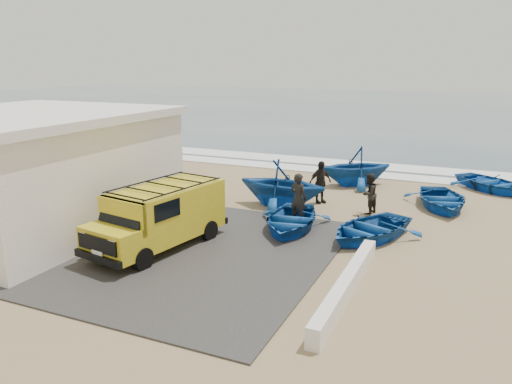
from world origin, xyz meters
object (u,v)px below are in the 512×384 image
(boat_far_right, at_px, (491,183))
(boat_near_right, at_px, (369,228))
(boat_mid_left, at_px, (282,183))
(fisherman_back, at_px, (320,182))
(fisherman_front, at_px, (298,198))
(building, at_px, (27,169))
(boat_far_left, at_px, (356,166))
(boat_near_left, at_px, (290,220))
(parapet, at_px, (347,285))
(fisherman_middle, at_px, (369,194))
(van, at_px, (161,214))
(boat_mid_right, at_px, (441,199))

(boat_far_right, bearing_deg, boat_near_right, -159.07)
(boat_mid_left, distance_m, fisherman_back, 1.80)
(boat_far_right, relative_size, fisherman_front, 1.92)
(building, relative_size, boat_far_left, 2.51)
(boat_near_left, relative_size, boat_mid_left, 0.99)
(boat_mid_left, bearing_deg, fisherman_back, -47.48)
(parapet, distance_m, boat_near_left, 5.49)
(parapet, xyz_separation_m, boat_near_left, (-3.24, 4.43, 0.12))
(boat_near_right, bearing_deg, boat_mid_left, 171.65)
(fisherman_back, bearing_deg, boat_mid_left, 169.69)
(fisherman_back, bearing_deg, fisherman_middle, -68.85)
(van, relative_size, boat_near_left, 1.37)
(building, bearing_deg, fisherman_front, 25.15)
(boat_far_right, relative_size, fisherman_back, 2.00)
(fisherman_front, bearing_deg, boat_near_right, -177.39)
(van, xyz_separation_m, boat_mid_left, (1.89, 6.26, -0.13))
(boat_near_left, relative_size, fisherman_front, 1.95)
(boat_near_left, distance_m, boat_mid_left, 3.23)
(boat_far_left, height_order, fisherman_middle, boat_far_left)
(boat_near_left, distance_m, boat_near_right, 2.89)
(building, xyz_separation_m, boat_mid_right, (14.15, 8.73, -1.76))
(parapet, relative_size, boat_far_left, 1.60)
(boat_mid_left, height_order, fisherman_front, boat_mid_left)
(van, bearing_deg, parapet, 1.11)
(fisherman_back, bearing_deg, boat_near_left, -139.79)
(boat_mid_right, bearing_deg, boat_near_left, -148.81)
(fisherman_middle, bearing_deg, boat_mid_left, -64.75)
(building, height_order, boat_mid_right, building)
(fisherman_middle, height_order, fisherman_back, fisherman_back)
(boat_mid_right, bearing_deg, parapet, -115.75)
(boat_far_left, bearing_deg, building, -79.22)
(fisherman_front, height_order, fisherman_back, fisherman_front)
(boat_far_left, xyz_separation_m, fisherman_middle, (1.63, -4.63, -0.15))
(van, xyz_separation_m, boat_near_left, (3.33, 3.43, -0.75))
(parapet, xyz_separation_m, van, (-6.57, 0.99, 0.88))
(boat_mid_left, bearing_deg, fisherman_front, -141.30)
(building, relative_size, boat_mid_right, 2.44)
(building, relative_size, parapet, 1.57)
(building, distance_m, boat_far_right, 20.71)
(boat_mid_left, bearing_deg, van, 165.16)
(boat_near_right, bearing_deg, building, -140.39)
(boat_mid_left, distance_m, fisherman_front, 2.38)
(boat_far_left, bearing_deg, boat_mid_right, 20.95)
(boat_far_left, distance_m, fisherman_back, 3.94)
(boat_mid_right, bearing_deg, boat_near_right, -127.61)
(boat_mid_right, bearing_deg, fisherman_front, -154.31)
(boat_mid_right, xyz_separation_m, boat_far_left, (-4.31, 2.58, 0.59))
(fisherman_front, bearing_deg, boat_far_right, -112.17)
(boat_far_left, relative_size, fisherman_front, 1.90)
(boat_mid_right, distance_m, boat_far_right, 4.60)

